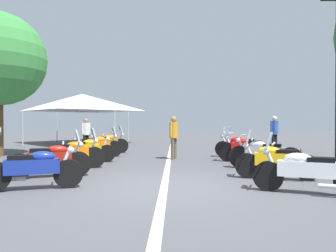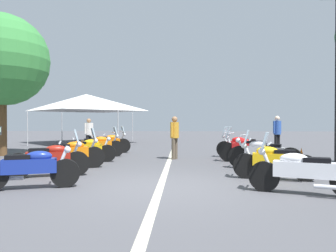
% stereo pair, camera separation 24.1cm
% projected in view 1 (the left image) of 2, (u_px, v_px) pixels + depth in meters
% --- Properties ---
extents(ground_plane, '(80.00, 80.00, 0.00)m').
position_uv_depth(ground_plane, '(164.00, 187.00, 6.88)').
color(ground_plane, '#4C4C51').
extents(lane_centre_stripe, '(18.27, 0.16, 0.01)m').
position_uv_depth(lane_centre_stripe, '(168.00, 163.00, 10.95)').
color(lane_centre_stripe, beige).
rests_on(lane_centre_stripe, ground_plane).
extents(motorcycle_left_row_0, '(0.90, 1.94, 0.98)m').
position_uv_depth(motorcycle_left_row_0, '(34.00, 168.00, 6.57)').
color(motorcycle_left_row_0, black).
rests_on(motorcycle_left_row_0, ground_plane).
extents(motorcycle_left_row_1, '(0.95, 1.94, 1.21)m').
position_uv_depth(motorcycle_left_row_1, '(51.00, 159.00, 8.03)').
color(motorcycle_left_row_1, black).
rests_on(motorcycle_left_row_1, ground_plane).
extents(motorcycle_left_row_2, '(1.02, 1.99, 1.21)m').
position_uv_depth(motorcycle_left_row_2, '(70.00, 153.00, 9.43)').
color(motorcycle_left_row_2, black).
rests_on(motorcycle_left_row_2, ground_plane).
extents(motorcycle_left_row_3, '(0.70, 2.04, 0.98)m').
position_uv_depth(motorcycle_left_row_3, '(86.00, 150.00, 11.00)').
color(motorcycle_left_row_3, black).
rests_on(motorcycle_left_row_3, ground_plane).
extents(motorcycle_left_row_4, '(1.04, 2.06, 1.21)m').
position_uv_depth(motorcycle_left_row_4, '(96.00, 145.00, 12.56)').
color(motorcycle_left_row_4, black).
rests_on(motorcycle_left_row_4, ground_plane).
extents(motorcycle_left_row_5, '(0.96, 1.95, 1.21)m').
position_uv_depth(motorcycle_left_row_5, '(106.00, 143.00, 14.10)').
color(motorcycle_left_row_5, black).
rests_on(motorcycle_left_row_5, ground_plane).
extents(motorcycle_right_row_0, '(0.98, 1.99, 1.19)m').
position_uv_depth(motorcycle_right_row_0, '(306.00, 170.00, 6.21)').
color(motorcycle_right_row_0, black).
rests_on(motorcycle_right_row_0, ground_plane).
extents(motorcycle_right_row_1, '(0.83, 1.96, 1.20)m').
position_uv_depth(motorcycle_right_row_1, '(275.00, 160.00, 7.77)').
color(motorcycle_right_row_1, black).
rests_on(motorcycle_right_row_1, ground_plane).
extents(motorcycle_right_row_2, '(1.07, 1.98, 1.02)m').
position_uv_depth(motorcycle_right_row_2, '(264.00, 154.00, 9.38)').
color(motorcycle_right_row_2, black).
rests_on(motorcycle_right_row_2, ground_plane).
extents(motorcycle_right_row_3, '(1.04, 1.91, 1.23)m').
position_uv_depth(motorcycle_right_row_3, '(246.00, 149.00, 10.98)').
color(motorcycle_right_row_3, black).
rests_on(motorcycle_right_row_3, ground_plane).
extents(motorcycle_right_row_4, '(1.09, 1.95, 1.21)m').
position_uv_depth(motorcycle_right_row_4, '(241.00, 146.00, 12.35)').
color(motorcycle_right_row_4, black).
rests_on(motorcycle_right_row_4, ground_plane).
extents(traffic_cone_1, '(0.36, 0.36, 0.61)m').
position_uv_depth(traffic_cone_1, '(301.00, 158.00, 9.80)').
color(traffic_cone_1, orange).
rests_on(traffic_cone_1, ground_plane).
extents(bystander_0, '(0.35, 0.44, 1.67)m').
position_uv_depth(bystander_0, '(274.00, 131.00, 14.55)').
color(bystander_0, black).
rests_on(bystander_0, ground_plane).
extents(bystander_1, '(0.46, 0.32, 1.55)m').
position_uv_depth(bystander_1, '(86.00, 132.00, 15.29)').
color(bystander_1, black).
rests_on(bystander_1, ground_plane).
extents(bystander_2, '(0.48, 0.32, 1.60)m').
position_uv_depth(bystander_2, '(174.00, 134.00, 11.95)').
color(bystander_2, brown).
rests_on(bystander_2, ground_plane).
extents(event_tent, '(5.84, 5.84, 3.20)m').
position_uv_depth(event_tent, '(82.00, 102.00, 20.73)').
color(event_tent, white).
rests_on(event_tent, ground_plane).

